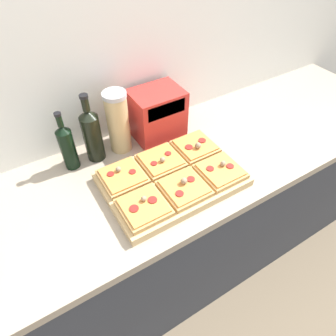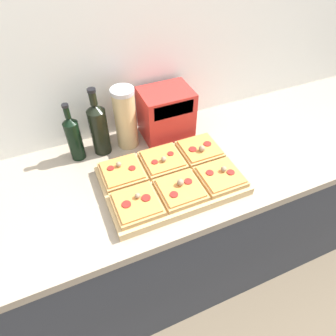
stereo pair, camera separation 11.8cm
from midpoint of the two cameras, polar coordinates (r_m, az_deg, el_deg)
name	(u,v)px [view 2 (the right image)]	position (r m, az deg, el deg)	size (l,w,h in m)	color
ground_plane	(191,317)	(1.91, 6.33, -26.49)	(12.00, 12.00, 0.00)	brown
wall_back	(135,55)	(1.34, -3.57, 20.57)	(6.00, 0.06, 2.50)	silver
kitchen_counter	(169,228)	(1.62, 2.24, -11.43)	(2.63, 0.67, 0.91)	#333842
cutting_board	(171,180)	(1.19, 3.41, -2.35)	(0.53, 0.37, 0.03)	tan
pizza_slice_back_left	(122,172)	(1.18, -5.91, -0.88)	(0.16, 0.16, 0.05)	tan
pizza_slice_back_center	(163,160)	(1.23, 1.72, 1.37)	(0.16, 0.16, 0.05)	tan
pizza_slice_back_right	(200,149)	(1.29, 8.71, 3.44)	(0.16, 0.16, 0.05)	tan
pizza_slice_front_left	(137,204)	(1.07, -2.84, -7.00)	(0.16, 0.16, 0.05)	tan
pizza_slice_front_center	(180,189)	(1.12, 5.41, -4.23)	(0.16, 0.16, 0.05)	tan
pizza_slice_front_right	(221,176)	(1.19, 12.80, -1.67)	(0.16, 0.16, 0.05)	tan
olive_oil_bottle	(74,137)	(1.28, -15.02, 5.58)	(0.06, 0.06, 0.27)	black
wine_bottle	(99,128)	(1.28, -10.49, 7.47)	(0.08, 0.08, 0.31)	black
grain_jar_tall	(125,118)	(1.30, -5.50, 9.31)	(0.10, 0.10, 0.28)	tan
toaster_oven	(166,114)	(1.37, 2.17, 10.23)	(0.25, 0.17, 0.23)	red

